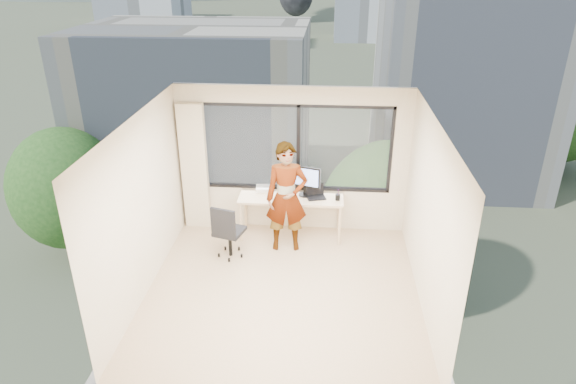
# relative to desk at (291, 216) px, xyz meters

# --- Properties ---
(floor) EXTENTS (4.00, 4.00, 0.01)m
(floor) POSITION_rel_desk_xyz_m (0.00, -1.66, -0.38)
(floor) COLOR tan
(floor) RESTS_ON ground
(ceiling) EXTENTS (4.00, 4.00, 0.01)m
(ceiling) POSITION_rel_desk_xyz_m (0.00, -1.66, 2.23)
(ceiling) COLOR white
(ceiling) RESTS_ON ground
(wall_front) EXTENTS (4.00, 0.01, 2.60)m
(wall_front) POSITION_rel_desk_xyz_m (0.00, -3.66, 0.93)
(wall_front) COLOR beige
(wall_front) RESTS_ON ground
(wall_left) EXTENTS (0.01, 4.00, 2.60)m
(wall_left) POSITION_rel_desk_xyz_m (-2.00, -1.66, 0.93)
(wall_left) COLOR beige
(wall_left) RESTS_ON ground
(wall_right) EXTENTS (0.01, 4.00, 2.60)m
(wall_right) POSITION_rel_desk_xyz_m (2.00, -1.66, 0.93)
(wall_right) COLOR beige
(wall_right) RESTS_ON ground
(window_wall) EXTENTS (3.30, 0.16, 1.55)m
(window_wall) POSITION_rel_desk_xyz_m (0.05, 0.34, 1.15)
(window_wall) COLOR black
(window_wall) RESTS_ON ground
(curtain) EXTENTS (0.45, 0.14, 2.30)m
(curtain) POSITION_rel_desk_xyz_m (-1.72, 0.22, 0.77)
(curtain) COLOR beige
(curtain) RESTS_ON floor
(desk) EXTENTS (1.80, 0.60, 0.75)m
(desk) POSITION_rel_desk_xyz_m (0.00, 0.00, 0.00)
(desk) COLOR beige
(desk) RESTS_ON floor
(chair) EXTENTS (0.61, 0.61, 0.97)m
(chair) POSITION_rel_desk_xyz_m (-0.95, -0.76, 0.11)
(chair) COLOR black
(chair) RESTS_ON floor
(person) EXTENTS (0.73, 0.52, 1.87)m
(person) POSITION_rel_desk_xyz_m (-0.04, -0.42, 0.56)
(person) COLOR #2D2D33
(person) RESTS_ON floor
(monitor) EXTENTS (0.55, 0.27, 0.54)m
(monitor) POSITION_rel_desk_xyz_m (0.23, 0.08, 0.65)
(monitor) COLOR black
(monitor) RESTS_ON desk
(game_console) EXTENTS (0.31, 0.27, 0.07)m
(game_console) POSITION_rel_desk_xyz_m (-0.49, 0.23, 0.41)
(game_console) COLOR white
(game_console) RESTS_ON desk
(laptop) EXTENTS (0.39, 0.40, 0.20)m
(laptop) POSITION_rel_desk_xyz_m (0.43, -0.02, 0.48)
(laptop) COLOR black
(laptop) RESTS_ON desk
(cellphone) EXTENTS (0.13, 0.08, 0.01)m
(cellphone) POSITION_rel_desk_xyz_m (0.02, -0.13, 0.38)
(cellphone) COLOR black
(cellphone) RESTS_ON desk
(pen_cup) EXTENTS (0.10, 0.10, 0.10)m
(pen_cup) POSITION_rel_desk_xyz_m (0.80, -0.06, 0.43)
(pen_cup) COLOR black
(pen_cup) RESTS_ON desk
(handbag) EXTENTS (0.25, 0.17, 0.18)m
(handbag) POSITION_rel_desk_xyz_m (0.36, 0.20, 0.46)
(handbag) COLOR #0D4F43
(handbag) RESTS_ON desk
(exterior_ground) EXTENTS (400.00, 400.00, 0.04)m
(exterior_ground) POSITION_rel_desk_xyz_m (0.00, 118.34, -14.38)
(exterior_ground) COLOR #515B3D
(exterior_ground) RESTS_ON ground
(near_bldg_a) EXTENTS (16.00, 12.00, 14.00)m
(near_bldg_a) POSITION_rel_desk_xyz_m (-9.00, 28.34, -7.38)
(near_bldg_a) COLOR beige
(near_bldg_a) RESTS_ON exterior_ground
(near_bldg_b) EXTENTS (14.00, 13.00, 16.00)m
(near_bldg_b) POSITION_rel_desk_xyz_m (12.00, 36.34, -6.38)
(near_bldg_b) COLOR silver
(near_bldg_b) RESTS_ON exterior_ground
(tree_a) EXTENTS (7.00, 7.00, 8.00)m
(tree_a) POSITION_rel_desk_xyz_m (-16.00, 20.34, -10.38)
(tree_a) COLOR #26541C
(tree_a) RESTS_ON exterior_ground
(tree_b) EXTENTS (7.60, 7.60, 9.00)m
(tree_b) POSITION_rel_desk_xyz_m (4.00, 16.34, -9.88)
(tree_b) COLOR #26541C
(tree_b) RESTS_ON exterior_ground
(tree_c) EXTENTS (8.40, 8.40, 10.00)m
(tree_c) POSITION_rel_desk_xyz_m (22.00, 38.34, -9.38)
(tree_c) COLOR #26541C
(tree_c) RESTS_ON exterior_ground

